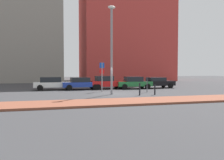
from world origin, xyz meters
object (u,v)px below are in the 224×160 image
traffic_bollard_mid (140,89)px  traffic_bollard_near (155,90)px  parking_sign_post (102,73)px  parking_meter (147,83)px  parked_car_black (156,82)px  parked_car_white (53,83)px  parked_car_red (107,82)px  parked_car_blue (81,83)px  street_lamp (112,43)px  parked_car_green (134,82)px

traffic_bollard_mid → traffic_bollard_near: bearing=2.5°
parking_sign_post → parking_meter: (4.26, -1.93, -0.94)m
parked_car_black → parked_car_white: bearing=177.8°
parked_car_red → traffic_bollard_near: bearing=-70.5°
parked_car_white → parked_car_blue: size_ratio=1.00×
traffic_bollard_near → traffic_bollard_mid: traffic_bollard_mid is taller
parked_car_blue → parking_sign_post: (1.84, -3.11, 1.19)m
traffic_bollard_mid → street_lamp: bearing=147.3°
parked_car_black → parking_sign_post: size_ratio=1.53×
parked_car_red → street_lamp: (-1.03, -6.24, 3.91)m
parked_car_green → parking_sign_post: 5.42m
parked_car_white → parked_car_green: parked_car_green is taller
parked_car_red → traffic_bollard_mid: 7.76m
parked_car_red → street_lamp: size_ratio=0.52×
traffic_bollard_near → traffic_bollard_mid: size_ratio=0.85×
parked_car_black → parking_sign_post: 8.28m
parked_car_red → traffic_bollard_near: size_ratio=4.55×
parking_meter → traffic_bollard_mid: size_ratio=1.40×
parked_car_blue → parked_car_green: bearing=-3.6°
parking_meter → street_lamp: street_lamp is taller
parking_meter → traffic_bollard_near: parking_meter is taller
parked_car_white → parked_car_red: (6.24, -0.19, 0.03)m
parked_car_black → traffic_bollard_near: 8.19m
parked_car_blue → parked_car_red: bearing=2.6°
parked_car_black → parking_meter: bearing=-124.6°
traffic_bollard_near → street_lamp: bearing=159.9°
parked_car_blue → parking_sign_post: 3.80m
parked_car_black → parking_meter: 5.96m
parked_car_white → parking_sign_post: bearing=-34.8°
parked_car_blue → parked_car_red: size_ratio=1.05×
parked_car_blue → parking_sign_post: size_ratio=1.45×
parked_car_red → parking_sign_post: (-1.28, -3.25, 1.13)m
parking_sign_post → traffic_bollard_mid: (2.47, -4.41, -1.38)m
parking_sign_post → traffic_bollard_near: parking_sign_post is taller
parking_sign_post → street_lamp: bearing=-85.1°
parked_car_white → parked_car_blue: parked_car_white is taller
parked_car_red → traffic_bollard_mid: parked_car_red is taller
parked_car_white → parking_sign_post: size_ratio=1.45×
parked_car_white → traffic_bollard_near: size_ratio=4.78×
parking_sign_post → parking_meter: 4.77m
parked_car_green → street_lamp: 8.15m
parked_car_black → parking_sign_post: bearing=-158.7°
parking_sign_post → traffic_bollard_mid: size_ratio=2.79×
parked_car_white → parked_car_black: 12.60m
parking_sign_post → traffic_bollard_mid: parking_sign_post is taller
parked_car_green → traffic_bollard_mid: bearing=-106.3°
parked_car_blue → parked_car_black: size_ratio=0.95×
parked_car_white → traffic_bollard_mid: (7.42, -7.86, -0.21)m
parked_car_black → traffic_bollard_mid: bearing=-125.0°
parking_sign_post → traffic_bollard_near: 6.06m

